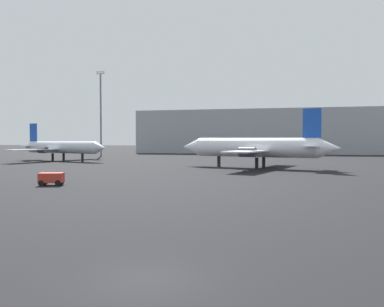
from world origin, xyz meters
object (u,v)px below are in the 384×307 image
at_px(airplane_distant, 256,148).
at_px(light_mast_left, 101,109).
at_px(airplane_far_right, 61,147).
at_px(baggage_cart, 51,178).

height_order(airplane_distant, light_mast_left, light_mast_left).
bearing_deg(light_mast_left, airplane_far_right, -82.41).
relative_size(airplane_distant, airplane_far_right, 1.05).
bearing_deg(airplane_far_right, baggage_cart, -41.13).
bearing_deg(baggage_cart, light_mast_left, -83.59).
xyz_separation_m(baggage_cart, light_mast_left, (-29.29, 68.76, 12.86)).
height_order(airplane_distant, airplane_far_right, airplane_distant).
bearing_deg(baggage_cart, airplane_far_right, -75.32).
bearing_deg(airplane_distant, light_mast_left, -23.72).
xyz_separation_m(airplane_distant, airplane_far_right, (-44.30, 11.89, -0.38)).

